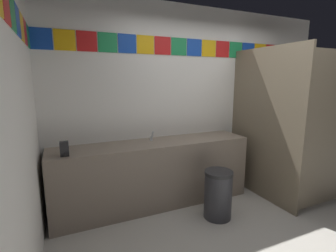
% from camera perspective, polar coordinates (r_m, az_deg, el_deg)
% --- Properties ---
extents(ground_plane, '(9.70, 9.70, 0.00)m').
position_cam_1_polar(ground_plane, '(3.09, 22.70, -22.97)').
color(ground_plane, '#B2ADA3').
extents(wall_back, '(4.41, 0.09, 2.69)m').
position_cam_1_polar(wall_back, '(3.81, 7.12, 5.83)').
color(wall_back, white).
rests_on(wall_back, ground_plane).
extents(wall_side, '(0.09, 3.02, 2.69)m').
position_cam_1_polar(wall_side, '(1.76, -32.89, -1.49)').
color(wall_side, white).
rests_on(wall_side, ground_plane).
extents(vanity_counter, '(2.61, 0.55, 0.86)m').
position_cam_1_polar(vanity_counter, '(3.38, -3.14, -10.78)').
color(vanity_counter, gray).
rests_on(vanity_counter, ground_plane).
extents(faucet_center, '(0.04, 0.10, 0.14)m').
position_cam_1_polar(faucet_center, '(3.31, -3.77, -2.55)').
color(faucet_center, silver).
rests_on(faucet_center, vanity_counter).
extents(soap_dispenser, '(0.09, 0.09, 0.16)m').
position_cam_1_polar(soap_dispenser, '(2.88, -22.79, -4.88)').
color(soap_dispenser, black).
rests_on(soap_dispenser, vanity_counter).
extents(stall_divider, '(0.92, 1.30, 2.10)m').
position_cam_1_polar(stall_divider, '(3.66, 25.78, -0.13)').
color(stall_divider, '#726651').
rests_on(stall_divider, ground_plane).
extents(toilet, '(0.39, 0.49, 0.74)m').
position_cam_1_polar(toilet, '(4.44, 24.72, -8.22)').
color(toilet, white).
rests_on(toilet, ground_plane).
extents(trash_bin, '(0.34, 0.34, 0.59)m').
position_cam_1_polar(trash_bin, '(3.17, 11.45, -15.17)').
color(trash_bin, '#333338').
rests_on(trash_bin, ground_plane).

